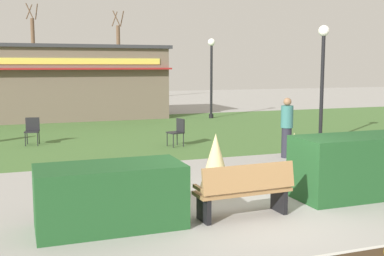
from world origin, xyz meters
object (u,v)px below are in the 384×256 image
at_px(lamppost_mid, 323,69).
at_px(tree_left_bg, 119,61).
at_px(cafe_chair_west, 178,130).
at_px(cafe_chair_east, 32,129).
at_px(parked_car_west_slot, 18,97).
at_px(food_kiosk, 67,82).
at_px(tree_right_bg, 34,57).
at_px(park_bench, 245,190).
at_px(trash_bin, 64,205).
at_px(lamppost_far, 211,68).
at_px(person_strolling, 287,127).

distance_m(lamppost_mid, tree_left_bg, 22.59).
bearing_deg(cafe_chair_west, tree_left_bg, 83.38).
bearing_deg(cafe_chair_east, parked_car_west_slot, 91.35).
bearing_deg(food_kiosk, parked_car_west_slot, 106.04).
height_order(lamppost_mid, food_kiosk, lamppost_mid).
relative_size(cafe_chair_west, parked_car_west_slot, 0.21).
bearing_deg(tree_right_bg, park_bench, -85.82).
bearing_deg(trash_bin, tree_left_bg, 76.82).
distance_m(park_bench, tree_right_bg, 31.04).
bearing_deg(lamppost_far, park_bench, -110.33).
bearing_deg(tree_right_bg, lamppost_mid, -71.53).
bearing_deg(parked_car_west_slot, cafe_chair_west, -74.98).
height_order(cafe_chair_west, tree_left_bg, tree_left_bg).
relative_size(food_kiosk, tree_right_bg, 1.35).
distance_m(person_strolling, parked_car_west_slot, 21.72).
bearing_deg(lamppost_far, tree_left_bg, 96.86).
bearing_deg(cafe_chair_east, food_kiosk, 76.34).
height_order(person_strolling, tree_left_bg, tree_left_bg).
bearing_deg(parked_car_west_slot, food_kiosk, -73.96).
bearing_deg(tree_left_bg, cafe_chair_east, -109.33).
bearing_deg(lamppost_far, cafe_chair_east, -147.59).
bearing_deg(tree_left_bg, lamppost_mid, -84.38).
distance_m(cafe_chair_west, tree_left_bg, 21.74).
distance_m(food_kiosk, cafe_chair_west, 10.14).
relative_size(person_strolling, tree_right_bg, 0.24).
relative_size(person_strolling, tree_left_bg, 0.26).
relative_size(lamppost_mid, food_kiosk, 0.41).
xyz_separation_m(park_bench, parked_car_west_slot, (-3.51, 25.01, 0.16)).
bearing_deg(cafe_chair_west, person_strolling, -51.60).
height_order(food_kiosk, person_strolling, food_kiosk).
height_order(lamppost_mid, trash_bin, lamppost_mid).
xyz_separation_m(park_bench, trash_bin, (-2.96, 0.21, -0.02)).
height_order(cafe_chair_east, tree_right_bg, tree_right_bg).
distance_m(trash_bin, cafe_chair_east, 9.01).
bearing_deg(park_bench, cafe_chair_east, 108.77).
distance_m(park_bench, person_strolling, 5.69).
xyz_separation_m(food_kiosk, cafe_chair_west, (2.46, -9.75, -1.25)).
bearing_deg(cafe_chair_west, lamppost_mid, -12.21).
bearing_deg(person_strolling, lamppost_far, 153.91).
distance_m(park_bench, parked_car_west_slot, 25.25).
relative_size(lamppost_mid, lamppost_far, 1.00).
bearing_deg(lamppost_far, parked_car_west_slot, 130.82).
xyz_separation_m(park_bench, food_kiosk, (-1.23, 17.08, 1.30)).
relative_size(cafe_chair_east, parked_car_west_slot, 0.21).
relative_size(park_bench, lamppost_mid, 0.44).
bearing_deg(lamppost_far, trash_bin, -120.15).
bearing_deg(tree_left_bg, person_strolling, -90.51).
relative_size(food_kiosk, cafe_chair_east, 10.75).
distance_m(park_bench, tree_left_bg, 29.13).
xyz_separation_m(lamppost_mid, parked_car_west_slot, (-9.45, 18.70, -1.82)).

